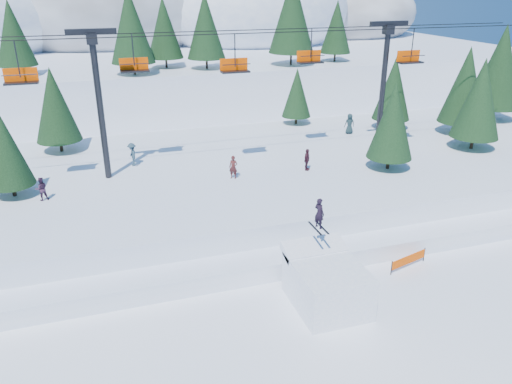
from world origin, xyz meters
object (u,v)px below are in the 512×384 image
object	(u,v)px
banner_far	(446,235)
chairlift	(234,75)
banner_near	(408,260)
jump_kicker	(326,282)

from	to	relation	value
banner_far	chairlift	bearing A→B (deg)	131.24
banner_near	jump_kicker	bearing A→B (deg)	-164.60
jump_kicker	banner_far	xyz separation A→B (m)	(10.17, 3.61, -0.72)
banner_near	banner_far	xyz separation A→B (m)	(4.05, 1.93, 0.00)
jump_kicker	chairlift	xyz separation A→B (m)	(-0.41, 15.68, 8.06)
chairlift	banner_far	distance (m)	18.29
jump_kicker	banner_near	xyz separation A→B (m)	(6.12, 1.68, -0.72)
banner_near	banner_far	distance (m)	4.48
jump_kicker	banner_near	world-z (taller)	jump_kicker
banner_near	banner_far	world-z (taller)	same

